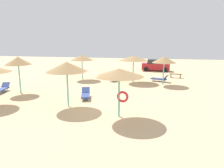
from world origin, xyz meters
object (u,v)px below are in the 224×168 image
at_px(parasol_5, 82,58).
at_px(lounger_0, 160,79).
at_px(parasol_3, 18,61).
at_px(lounger_3, 2,88).
at_px(parasol_1, 67,67).
at_px(bench_0, 176,75).
at_px(parasol_0, 164,60).
at_px(parked_car, 155,65).
at_px(lounger_4, 116,78).
at_px(parasol_4, 133,58).
at_px(lounger_1, 86,94).
at_px(parasol_6, 119,73).

distance_m(parasol_5, lounger_0, 9.15).
height_order(parasol_3, parasol_5, parasol_3).
bearing_deg(lounger_3, lounger_0, 29.46).
distance_m(parasol_1, lounger_3, 8.16).
height_order(parasol_3, bench_0, parasol_3).
xyz_separation_m(parasol_0, parasol_1, (-6.66, -8.85, 0.19)).
distance_m(parasol_0, parasol_3, 13.73).
bearing_deg(lounger_3, parked_car, 50.63).
bearing_deg(parasol_0, lounger_4, 169.29).
xyz_separation_m(parasol_4, lounger_3, (-10.81, -7.07, -2.27)).
relative_size(parasol_4, lounger_3, 1.59).
xyz_separation_m(lounger_0, bench_0, (1.90, 2.84, 0.02)).
xyz_separation_m(parasol_5, bench_0, (10.77, 3.30, -2.18)).
height_order(lounger_3, bench_0, lounger_3).
relative_size(lounger_1, parked_car, 0.49).
bearing_deg(parasol_6, lounger_0, 77.51).
relative_size(parasol_3, lounger_1, 1.57).
distance_m(parasol_0, parked_car, 9.98).
xyz_separation_m(lounger_0, lounger_4, (-4.80, -0.54, -0.00)).
bearing_deg(parasol_1, bench_0, 57.88).
height_order(parasol_1, parasol_3, parasol_3).
xyz_separation_m(parasol_3, lounger_4, (7.20, 7.08, -2.46)).
relative_size(lounger_1, bench_0, 1.29).
xyz_separation_m(parasol_0, parasol_4, (-3.20, 0.81, 0.03)).
bearing_deg(bench_0, parked_car, 114.32).
height_order(parasol_3, lounger_4, parasol_3).
bearing_deg(lounger_0, parasol_5, -177.04).
relative_size(parasol_3, lounger_3, 1.58).
distance_m(parasol_5, parked_car, 12.18).
bearing_deg(parasol_1, lounger_4, 80.86).
height_order(parasol_3, parasol_4, parasol_3).
distance_m(parasol_0, parasol_4, 3.30).
bearing_deg(parasol_6, parked_car, 84.23).
distance_m(lounger_1, lounger_4, 7.70).
relative_size(parasol_1, parasol_3, 0.99).
xyz_separation_m(lounger_4, bench_0, (6.70, 3.38, 0.03)).
relative_size(lounger_3, parked_car, 0.49).
relative_size(parasol_5, lounger_3, 1.43).
xyz_separation_m(parasol_3, lounger_0, (12.00, 7.62, -2.45)).
distance_m(parasol_4, lounger_4, 2.95).
relative_size(parasol_5, lounger_4, 1.44).
height_order(parasol_1, lounger_3, parasol_1).
bearing_deg(bench_0, lounger_3, -145.87).
xyz_separation_m(parasol_0, lounger_1, (-6.14, -6.66, -2.24)).
relative_size(parasol_0, parasol_5, 1.02).
relative_size(parasol_5, lounger_0, 1.45).
distance_m(parasol_5, lounger_3, 9.04).
distance_m(lounger_3, bench_0, 18.88).
height_order(lounger_0, lounger_3, lounger_0).
distance_m(parasol_3, parasol_6, 10.24).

